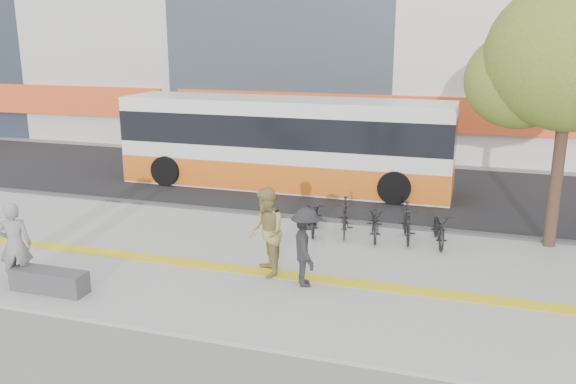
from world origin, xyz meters
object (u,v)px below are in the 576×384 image
(street_tree, at_px, (569,59))
(seated_woman, at_px, (15,245))
(pedestrian_dark, at_px, (306,247))
(bench, at_px, (49,281))
(bus, at_px, (284,146))
(pedestrian_tan, at_px, (266,232))

(street_tree, bearing_deg, seated_woman, -150.61)
(street_tree, bearing_deg, pedestrian_dark, -140.12)
(bench, distance_m, bus, 9.93)
(pedestrian_tan, bearing_deg, street_tree, 94.32)
(pedestrian_tan, bearing_deg, bus, 165.95)
(bus, relative_size, pedestrian_dark, 6.78)
(bench, bearing_deg, bus, 79.43)
(bench, xyz_separation_m, pedestrian_tan, (3.84, 2.11, 0.73))
(bench, height_order, pedestrian_tan, pedestrian_tan)
(bench, bearing_deg, seated_woman, 175.65)
(seated_woman, height_order, pedestrian_tan, pedestrian_tan)
(bus, distance_m, pedestrian_dark, 8.41)
(bench, height_order, bus, bus)
(bus, bearing_deg, street_tree, -24.78)
(seated_woman, bearing_deg, street_tree, 178.00)
(pedestrian_tan, bearing_deg, seated_woman, -95.23)
(bench, xyz_separation_m, seated_woman, (-0.80, 0.06, 0.65))
(bench, relative_size, seated_woman, 0.91)
(seated_woman, bearing_deg, bench, 144.25)
(pedestrian_tan, bearing_deg, pedestrian_dark, 45.38)
(bench, distance_m, street_tree, 12.23)
(bus, bearing_deg, bench, -100.57)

